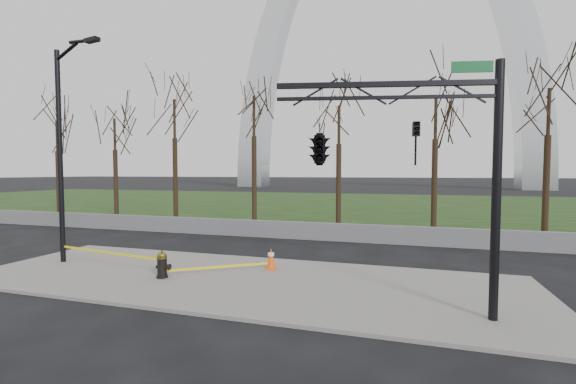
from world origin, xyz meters
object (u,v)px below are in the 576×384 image
(street_light, at_px, (63,140))
(traffic_signal_mast, at_px, (353,144))
(fire_hydrant, at_px, (162,265))
(traffic_cone, at_px, (271,259))

(street_light, distance_m, traffic_signal_mast, 11.19)
(fire_hydrant, bearing_deg, street_light, 168.95)
(traffic_cone, xyz_separation_m, traffic_signal_mast, (3.26, -3.50, 3.68))
(traffic_signal_mast, bearing_deg, street_light, 156.40)
(fire_hydrant, relative_size, traffic_cone, 1.20)
(traffic_cone, bearing_deg, traffic_signal_mast, -47.06)
(traffic_cone, xyz_separation_m, street_light, (-7.70, -1.30, 4.23))
(fire_hydrant, xyz_separation_m, street_light, (-4.73, 0.75, 4.19))
(fire_hydrant, bearing_deg, traffic_signal_mast, -15.10)
(street_light, bearing_deg, fire_hydrant, 1.21)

